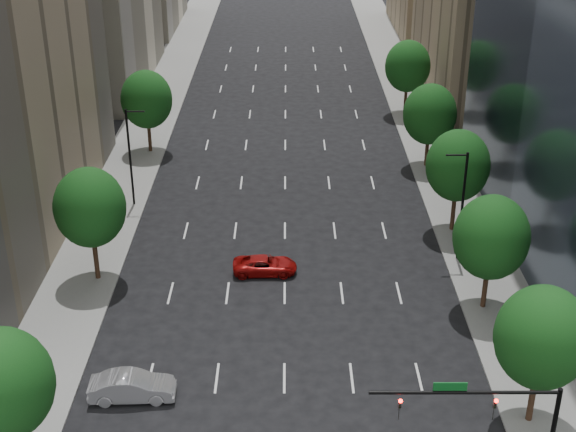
{
  "coord_description": "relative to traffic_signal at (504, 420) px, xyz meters",
  "views": [
    {
      "loc": [
        0.16,
        -0.36,
        30.89
      ],
      "look_at": [
        0.24,
        46.43,
        8.0
      ],
      "focal_mm": 50.39,
      "sensor_mm": 36.0,
      "label": 1
    }
  ],
  "objects": [
    {
      "name": "sidewalk_left",
      "position": [
        -26.03,
        30.0,
        -5.1
      ],
      "size": [
        6.0,
        200.0,
        0.15
      ],
      "primitive_type": "cube",
      "color": "slate",
      "rests_on": "ground"
    },
    {
      "name": "sidewalk_right",
      "position": [
        4.97,
        30.0,
        -5.1
      ],
      "size": [
        6.0,
        200.0,
        0.15
      ],
      "primitive_type": "cube",
      "color": "slate",
      "rests_on": "ground"
    },
    {
      "name": "tree_right_1",
      "position": [
        3.47,
        6.0,
        0.58
      ],
      "size": [
        5.2,
        5.2,
        8.75
      ],
      "color": "#382316",
      "rests_on": "ground"
    },
    {
      "name": "tree_right_2",
      "position": [
        3.47,
        18.0,
        0.43
      ],
      "size": [
        5.2,
        5.2,
        8.61
      ],
      "color": "#382316",
      "rests_on": "ground"
    },
    {
      "name": "tree_right_3",
      "position": [
        3.47,
        30.0,
        0.72
      ],
      "size": [
        5.2,
        5.2,
        8.89
      ],
      "color": "#382316",
      "rests_on": "ground"
    },
    {
      "name": "tree_right_4",
      "position": [
        3.47,
        44.0,
        0.29
      ],
      "size": [
        5.2,
        5.2,
        8.46
      ],
      "color": "#382316",
      "rests_on": "ground"
    },
    {
      "name": "tree_right_5",
      "position": [
        3.47,
        60.0,
        0.58
      ],
      "size": [
        5.2,
        5.2,
        8.75
      ],
      "color": "#382316",
      "rests_on": "ground"
    },
    {
      "name": "tree_left_0",
      "position": [
        -24.53,
        2.0,
        0.58
      ],
      "size": [
        5.2,
        5.2,
        8.75
      ],
      "color": "#382316",
      "rests_on": "ground"
    },
    {
      "name": "tree_left_1",
      "position": [
        -24.53,
        22.0,
        0.79
      ],
      "size": [
        5.2,
        5.2,
        8.97
      ],
      "color": "#382316",
      "rests_on": "ground"
    },
    {
      "name": "tree_left_2",
      "position": [
        -24.53,
        48.0,
        0.5
      ],
      "size": [
        5.2,
        5.2,
        8.68
      ],
      "color": "#382316",
      "rests_on": "ground"
    },
    {
      "name": "streetlight_rn",
      "position": [
        2.91,
        25.0,
        -0.33
      ],
      "size": [
        1.7,
        0.2,
        9.0
      ],
      "color": "black",
      "rests_on": "ground"
    },
    {
      "name": "streetlight_ln",
      "position": [
        -23.96,
        35.0,
        -0.33
      ],
      "size": [
        1.7,
        0.2,
        9.0
      ],
      "color": "black",
      "rests_on": "ground"
    },
    {
      "name": "traffic_signal",
      "position": [
        0.0,
        0.0,
        0.0
      ],
      "size": [
        9.12,
        0.4,
        7.38
      ],
      "color": "black",
      "rests_on": "ground"
    },
    {
      "name": "car_silver",
      "position": [
        -19.53,
        8.09,
        -4.33
      ],
      "size": [
        5.17,
        2.01,
        1.68
      ],
      "primitive_type": "imported",
      "rotation": [
        0.0,
        0.0,
        1.62
      ],
      "color": "#A9A9AE",
      "rests_on": "ground"
    },
    {
      "name": "car_red_far",
      "position": [
        -12.03,
        22.93,
        -4.5
      ],
      "size": [
        4.91,
        2.37,
        1.35
      ],
      "primitive_type": "imported",
      "rotation": [
        0.0,
        0.0,
        1.6
      ],
      "color": "#970B0B",
      "rests_on": "ground"
    }
  ]
}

